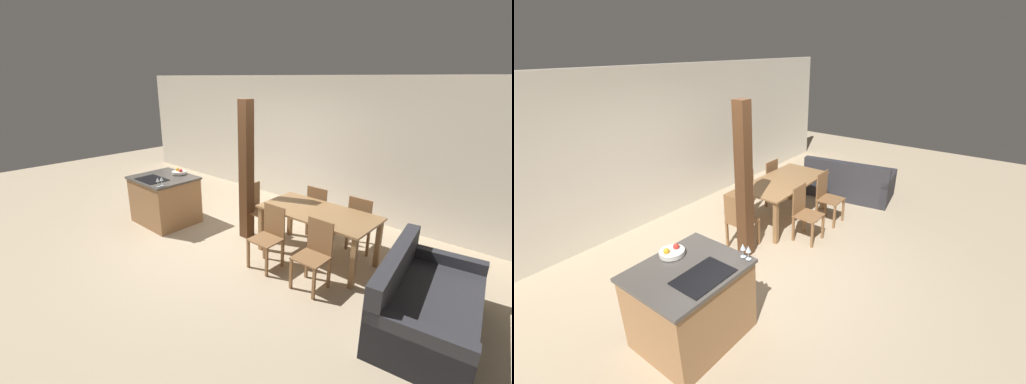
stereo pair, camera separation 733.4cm
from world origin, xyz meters
TOP-DOWN VIEW (x-y plane):
  - ground_plane at (0.00, 0.00)m, footprint 16.00×16.00m
  - wall_back at (0.00, 2.51)m, footprint 11.20×0.08m
  - kitchen_island at (-1.38, -0.21)m, footprint 1.11×0.96m
  - fruit_bowl at (-1.32, 0.11)m, footprint 0.27×0.27m
  - wine_glass_near at (-0.90, -0.61)m, footprint 0.06×0.06m
  - wine_glass_middle at (-0.90, -0.54)m, footprint 0.06×0.06m
  - dining_table at (1.53, 0.56)m, footprint 1.73×0.89m
  - dining_chair_near_left at (1.14, -0.11)m, footprint 0.40×0.40m
  - dining_chair_near_right at (1.92, -0.11)m, footprint 0.40×0.40m
  - dining_chair_far_left at (1.14, 1.23)m, footprint 0.40×0.40m
  - dining_chair_far_right at (1.92, 1.23)m, footprint 0.40×0.40m
  - dining_chair_head_end at (0.29, 0.56)m, footprint 0.40×0.40m
  - couch at (3.27, 0.06)m, footprint 1.18×1.86m
  - timber_post at (0.22, 0.38)m, footprint 0.19×0.19m

SIDE VIEW (x-z plane):
  - ground_plane at x=0.00m, z-range 0.00..0.00m
  - couch at x=3.27m, z-range -0.14..0.70m
  - kitchen_island at x=-1.38m, z-range 0.00..0.90m
  - dining_chair_near_left at x=1.14m, z-range 0.02..0.94m
  - dining_chair_near_right at x=1.92m, z-range 0.02..0.94m
  - dining_chair_far_left at x=1.14m, z-range 0.02..0.94m
  - dining_chair_far_right at x=1.92m, z-range 0.02..0.94m
  - dining_chair_head_end at x=0.29m, z-range 0.02..0.94m
  - dining_table at x=1.53m, z-range 0.28..1.05m
  - fruit_bowl at x=-1.32m, z-range 0.88..0.99m
  - wine_glass_near at x=-0.90m, z-range 0.94..1.10m
  - wine_glass_middle at x=-0.90m, z-range 0.94..1.10m
  - timber_post at x=0.22m, z-range 0.00..2.34m
  - wall_back at x=0.00m, z-range 0.00..2.70m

